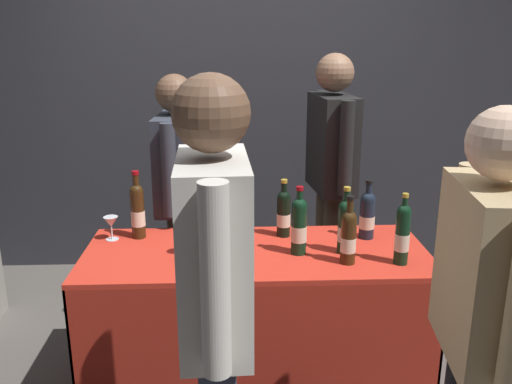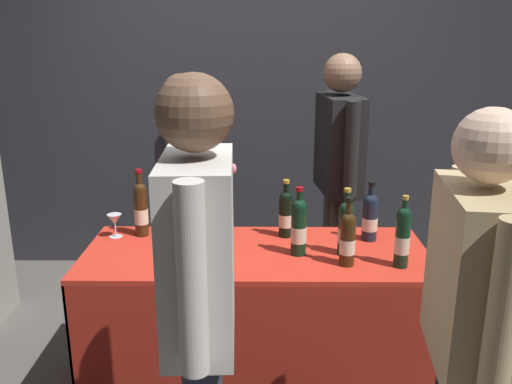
{
  "view_description": "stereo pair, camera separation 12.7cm",
  "coord_description": "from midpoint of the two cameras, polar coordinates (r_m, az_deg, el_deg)",
  "views": [
    {
      "loc": [
        -0.11,
        -2.45,
        1.77
      ],
      "look_at": [
        0.0,
        0.0,
        1.04
      ],
      "focal_mm": 38.08,
      "sensor_mm": 36.0,
      "label": 1
    },
    {
      "loc": [
        0.02,
        -2.46,
        1.77
      ],
      "look_at": [
        0.0,
        0.0,
        1.04
      ],
      "focal_mm": 38.08,
      "sensor_mm": 36.0,
      "label": 2
    }
  ],
  "objects": [
    {
      "name": "ground_plane",
      "position": [
        3.03,
        -1.27,
        -19.24
      ],
      "size": [
        12.0,
        12.0,
        0.0
      ],
      "primitive_type": "plane",
      "color": "#514C47"
    },
    {
      "name": "back_partition",
      "position": [
        4.09,
        -1.89,
        10.46
      ],
      "size": [
        5.51,
        0.12,
        2.67
      ],
      "primitive_type": "cube",
      "color": "#2D2D33",
      "rests_on": "ground_plane"
    },
    {
      "name": "tasting_table",
      "position": [
        2.76,
        -1.34,
        -10.61
      ],
      "size": [
        1.68,
        0.68,
        0.74
      ],
      "color": "red",
      "rests_on": "ground_plane"
    },
    {
      "name": "featured_wine_bottle",
      "position": [
        2.58,
        3.14,
        -3.5
      ],
      "size": [
        0.08,
        0.08,
        0.34
      ],
      "color": "black",
      "rests_on": "tasting_table"
    },
    {
      "name": "display_bottle_0",
      "position": [
        2.54,
        13.76,
        -4.29
      ],
      "size": [
        0.07,
        0.07,
        0.34
      ],
      "color": "black",
      "rests_on": "tasting_table"
    },
    {
      "name": "display_bottle_1",
      "position": [
        2.83,
        10.35,
        -2.31
      ],
      "size": [
        0.08,
        0.08,
        0.31
      ],
      "color": "#192333",
      "rests_on": "tasting_table"
    },
    {
      "name": "display_bottle_2",
      "position": [
        2.43,
        -5.55,
        -5.49
      ],
      "size": [
        0.08,
        0.08,
        0.29
      ],
      "color": "black",
      "rests_on": "tasting_table"
    },
    {
      "name": "display_bottle_3",
      "position": [
        2.86,
        -13.58,
        -1.84
      ],
      "size": [
        0.07,
        0.07,
        0.36
      ],
      "color": "#38230F",
      "rests_on": "tasting_table"
    },
    {
      "name": "display_bottle_4",
      "position": [
        2.51,
        8.27,
        -4.59
      ],
      "size": [
        0.07,
        0.07,
        0.32
      ],
      "color": "#38230F",
      "rests_on": "tasting_table"
    },
    {
      "name": "display_bottle_5",
      "position": [
        2.81,
        1.63,
        -2.18
      ],
      "size": [
        0.07,
        0.07,
        0.31
      ],
      "color": "black",
      "rests_on": "tasting_table"
    },
    {
      "name": "display_bottle_6",
      "position": [
        2.62,
        8.01,
        -3.51
      ],
      "size": [
        0.07,
        0.07,
        0.33
      ],
      "color": "black",
      "rests_on": "tasting_table"
    },
    {
      "name": "wine_glass_near_vendor",
      "position": [
        2.88,
        -16.21,
        -3.13
      ],
      "size": [
        0.07,
        0.07,
        0.12
      ],
      "color": "silver",
      "rests_on": "tasting_table"
    },
    {
      "name": "wine_glass_mid",
      "position": [
        2.61,
        -8.58,
        -4.42
      ],
      "size": [
        0.07,
        0.07,
        0.14
      ],
      "color": "silver",
      "rests_on": "tasting_table"
    },
    {
      "name": "flower_vase",
      "position": [
        2.73,
        -4.78,
        -2.7
      ],
      "size": [
        0.11,
        0.1,
        0.41
      ],
      "color": "slate",
      "rests_on": "tasting_table"
    },
    {
      "name": "vendor_presenter",
      "position": [
        3.36,
        6.84,
        3.07
      ],
      "size": [
        0.26,
        0.61,
        1.65
      ],
      "rotation": [
        0.0,
        0.0,
        -1.45
      ],
      "color": "#4C4233",
      "rests_on": "ground_plane"
    },
    {
      "name": "vendor_assistant",
      "position": [
        3.2,
        -9.31,
        1.08
      ],
      "size": [
        0.24,
        0.64,
        1.54
      ],
      "rotation": [
        0.0,
        0.0,
        -1.63
      ],
      "color": "#4C4233",
      "rests_on": "ground_plane"
    },
    {
      "name": "taster_foreground_right",
      "position": [
        1.72,
        -6.47,
        -10.14
      ],
      "size": [
        0.23,
        0.59,
        1.66
      ],
      "rotation": [
        0.0,
        0.0,
        1.61
      ],
      "color": "#2D3347",
      "rests_on": "ground_plane"
    },
    {
      "name": "taster_foreground_left",
      "position": [
        1.83,
        20.84,
        -11.47
      ],
      "size": [
        0.26,
        0.6,
        1.57
      ],
      "rotation": [
        0.0,
        0.0,
        1.45
      ],
      "color": "black",
      "rests_on": "ground_plane"
    }
  ]
}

